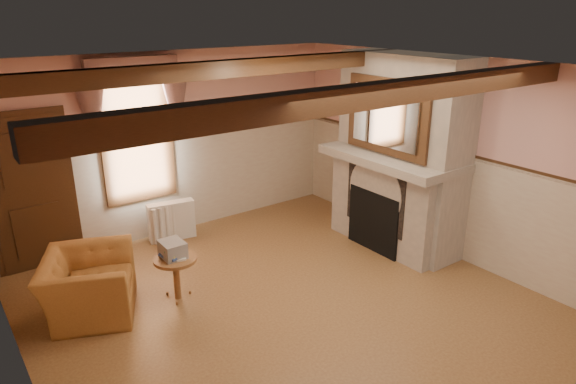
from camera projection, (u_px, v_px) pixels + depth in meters
floor at (292, 310)px, 6.07m from camera, size 5.50×6.00×0.01m
ceiling at (293, 69)px, 5.13m from camera, size 5.50×6.00×0.01m
wall_back at (175, 144)px, 7.87m from camera, size 5.50×0.02×2.80m
wall_front at (569, 331)px, 3.33m from camera, size 5.50×0.02×2.80m
wall_left at (15, 272)px, 4.07m from camera, size 0.02×6.00×2.80m
wall_right at (450, 158)px, 7.14m from camera, size 0.02×6.00×2.80m
wainscot at (292, 253)px, 5.82m from camera, size 5.50×6.00×1.50m
chair_rail at (292, 191)px, 5.57m from camera, size 5.50×6.00×0.08m
firebox at (377, 220)px, 7.49m from camera, size 0.20×0.95×0.90m
armchair at (89, 285)px, 5.92m from camera, size 1.32×1.39×0.72m
side_table at (177, 278)px, 6.24m from camera, size 0.64×0.64×0.55m
book_stack at (173, 249)px, 6.14m from camera, size 0.26×0.32×0.20m
radiator at (172, 221)px, 7.86m from camera, size 0.72×0.30×0.60m
bowl at (386, 148)px, 7.39m from camera, size 0.35×0.35×0.09m
mantel_clock at (364, 139)px, 7.72m from camera, size 0.14×0.24×0.20m
oil_lamp at (377, 139)px, 7.50m from camera, size 0.11×0.11×0.28m
candle_red at (424, 157)px, 6.85m from camera, size 0.06×0.06×0.16m
jar_yellow at (428, 159)px, 6.82m from camera, size 0.06×0.06×0.12m
fireplace at (401, 153)px, 7.41m from camera, size 0.85×2.00×2.80m
mantel at (393, 158)px, 7.32m from camera, size 1.05×2.05×0.12m
overmantel_mirror at (386, 117)px, 7.01m from camera, size 0.06×1.44×1.04m
door at (32, 195)px, 6.77m from camera, size 1.10×0.10×2.10m
window at (136, 134)px, 7.43m from camera, size 1.06×0.08×2.02m
window_drapes at (134, 93)px, 7.16m from camera, size 1.30×0.14×1.40m
ceiling_beam_front at (379, 94)px, 4.25m from camera, size 5.50×0.18×0.20m
ceiling_beam_back at (232, 68)px, 6.07m from camera, size 5.50×0.18×0.20m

